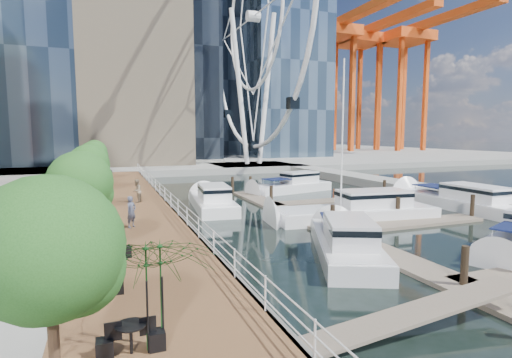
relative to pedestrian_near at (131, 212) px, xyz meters
The scene contains 17 objects.
ground 13.41m from the pedestrian_near, 46.52° to the right, with size 520.00×520.00×0.00m, color black.
boardwalk 5.55m from the pedestrian_near, 88.57° to the left, with size 6.00×60.00×1.00m, color brown.
seawall 6.37m from the pedestrian_near, 59.73° to the left, with size 0.25×60.00×1.00m, color #595954.
land_far 92.83m from the pedestrian_near, 84.35° to the left, with size 200.00×114.00×1.00m, color gray.
breakwater 30.96m from the pedestrian_near, 19.59° to the left, with size 4.00×60.00×1.00m, color gray.
pier 48.29m from the pedestrian_near, 61.37° to the left, with size 14.00×12.00×1.00m, color gray.
railing 6.18m from the pedestrian_near, 60.53° to the left, with size 0.10×60.00×1.05m, color white, non-canonical shape.
floating_docks 17.16m from the pedestrian_near, ahead, with size 16.00×34.00×2.60m.
ferris_wheel 53.92m from the pedestrian_near, 61.37° to the left, with size 5.80×45.60×47.80m.
port_cranes 116.74m from the pedestrian_near, 48.25° to the left, with size 40.00×52.00×38.00m.
street_trees 5.47m from the pedestrian_near, 117.42° to the left, with size 2.60×42.60×4.60m.
cafe_tables 11.71m from the pedestrian_near, 96.21° to the right, with size 2.50×13.70×0.74m.
pedestrian_near is the anchor object (origin of this frame).
pedestrian_mid 8.57m from the pedestrian_near, 83.75° to the left, with size 0.87×0.68×1.80m, color #816F59.
pedestrian_far 23.24m from the pedestrian_near, 92.47° to the left, with size 1.11×0.46×1.90m, color #373E45.
moored_yachts 16.33m from the pedestrian_near, ahead, with size 23.53×36.02×11.50m.
cafe_seating 12.57m from the pedestrian_near, 94.27° to the right, with size 5.84×7.26×2.75m.
Camera 1 is at (-10.42, -13.58, 6.28)m, focal length 28.00 mm.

